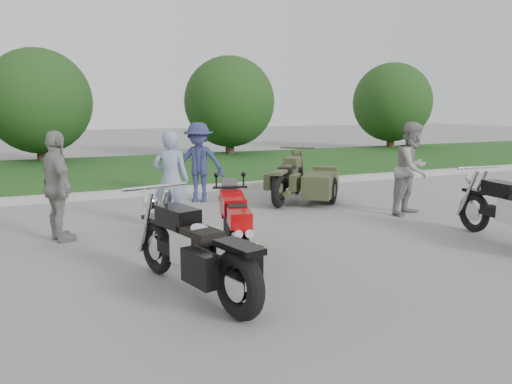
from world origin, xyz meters
name	(u,v)px	position (x,y,z in m)	size (l,w,h in m)	color
ground	(304,266)	(0.00, 0.00, 0.00)	(80.00, 80.00, 0.00)	gray
curb	(182,190)	(0.00, 6.00, 0.07)	(60.00, 0.30, 0.15)	#A9A79F
grass_strip	(148,170)	(0.00, 10.15, 0.07)	(60.00, 8.00, 0.14)	#29581E
tree_mid_left	(38,101)	(-3.00, 13.50, 2.19)	(3.60, 3.60, 4.00)	#3F2B1C
tree_mid_right	(229,102)	(4.00, 13.50, 2.19)	(3.60, 3.60, 4.00)	#3F2B1C
tree_far_right	(392,102)	(12.00, 13.50, 2.19)	(3.60, 3.60, 4.00)	#3F2B1C
sportbike_red	(236,225)	(-0.74, 0.52, 0.51)	(0.64, 1.80, 0.87)	black
cruiser_left	(198,254)	(-1.55, -0.45, 0.47)	(0.83, 2.37, 0.93)	black
cruiser_sidecar	(307,182)	(2.15, 3.78, 0.43)	(1.99, 2.19, 0.92)	black
person_stripe	(171,180)	(-1.06, 2.71, 0.83)	(0.60, 0.40, 1.65)	#7E8FAB
person_grey	(412,169)	(3.40, 1.97, 0.88)	(0.85, 0.66, 1.75)	gray
person_denim	(199,162)	(0.06, 4.80, 0.85)	(1.10, 0.63, 1.70)	navy
person_back	(58,187)	(-2.84, 2.57, 0.85)	(0.99, 0.41, 1.69)	gray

